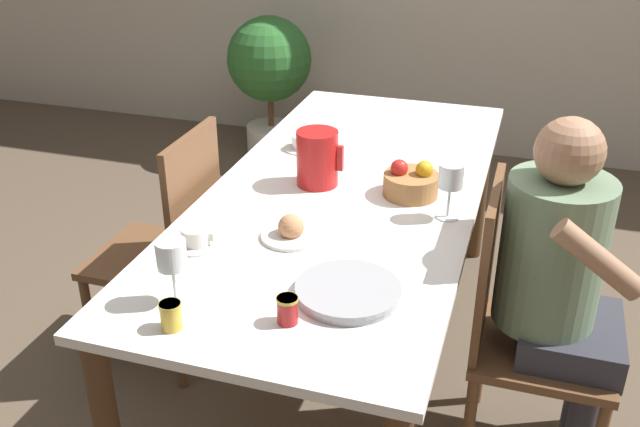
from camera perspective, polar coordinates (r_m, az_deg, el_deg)
The scene contains 16 objects.
ground_plane at distance 2.88m, azimuth 1.88°, elevation -11.45°, with size 20.00×20.00×0.00m, color brown.
dining_table at distance 2.52m, azimuth 2.11°, elevation 0.24°, with size 0.91×2.06×0.74m.
chair_person_side at distance 2.30m, azimuth 15.68°, elevation -8.59°, with size 0.42×0.42×0.94m.
chair_opposite at distance 2.70m, azimuth -11.97°, elevation -2.49°, with size 0.42×0.42×0.94m.
person_seated at distance 2.20m, azimuth 18.70°, elevation -4.69°, with size 0.39×0.41×1.16m.
red_pitcher at distance 2.47m, azimuth -0.23°, elevation 4.46°, with size 0.17×0.15×0.20m.
wine_glass_water at distance 2.26m, azimuth 10.42°, elevation 2.78°, with size 0.08×0.08×0.18m.
wine_glass_juice at distance 1.84m, azimuth -11.78°, elevation -3.52°, with size 0.08×0.08×0.18m.
teacup_near_person at distance 2.14m, azimuth -9.87°, elevation -1.92°, with size 0.15×0.15×0.06m.
teacup_across at distance 2.80m, azimuth -1.35°, elevation 5.65°, with size 0.15×0.15×0.06m.
serving_tray at distance 1.88m, azimuth 2.27°, elevation -6.25°, with size 0.28×0.28×0.03m.
bread_plate at distance 2.15m, azimuth -2.32°, elevation -1.39°, with size 0.18×0.18×0.08m.
jam_jar_amber at distance 1.79m, azimuth -11.84°, elevation -7.92°, with size 0.06×0.06×0.07m.
jam_jar_red at distance 1.78m, azimuth -2.62°, elevation -7.63°, with size 0.06×0.06×0.07m.
fruit_bowl at distance 2.43m, azimuth 7.29°, elevation 2.48°, with size 0.19×0.19×0.13m.
potted_plant at distance 4.50m, azimuth -4.06°, elevation 11.34°, with size 0.52×0.52×0.91m.
Camera 1 is at (0.59, -2.17, 1.80)m, focal length 40.00 mm.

